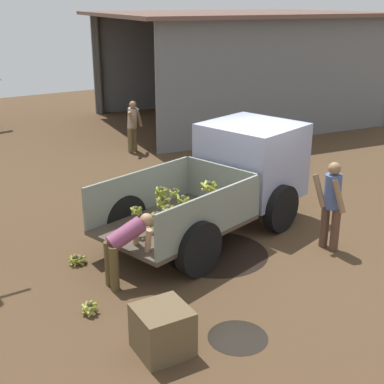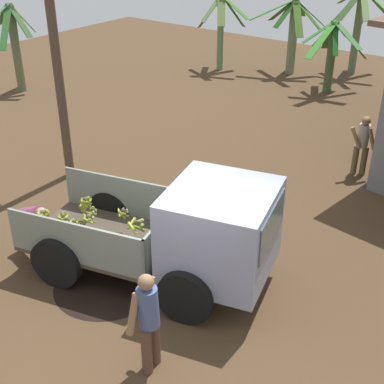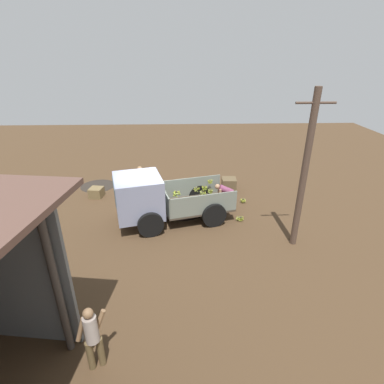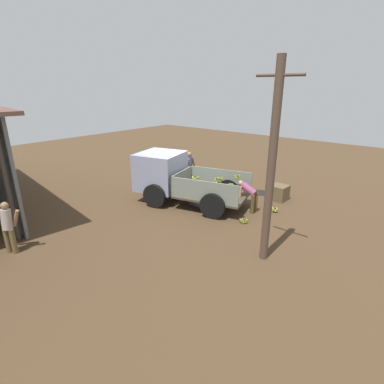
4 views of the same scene
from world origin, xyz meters
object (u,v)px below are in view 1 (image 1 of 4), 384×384
Objects in this scene: person_worker_loading at (125,244)px; banana_bunch_on_ground_0 at (90,307)px; person_bystander_near_shed at (133,124)px; cargo_truck at (238,172)px; banana_bunch_on_ground_2 at (75,259)px; wooden_crate_0 at (162,330)px; person_foreground_visitor at (332,202)px; banana_bunch_on_ground_1 at (80,259)px.

banana_bunch_on_ground_0 is at bearing -145.59° from person_worker_loading.
cargo_truck is at bearing -30.57° from person_bystander_near_shed.
wooden_crate_0 is at bearing -88.81° from banana_bunch_on_ground_2.
person_foreground_visitor is 6.31× the size of banana_bunch_on_ground_0.
person_worker_loading is 4.68× the size of banana_bunch_on_ground_2.
person_foreground_visitor reaches higher than person_worker_loading.
cargo_truck is at bearing 22.04° from person_worker_loading.
banana_bunch_on_ground_2 is at bearing 91.19° from wooden_crate_0.
person_foreground_visitor is at bearing -87.25° from cargo_truck.
banana_bunch_on_ground_2 is at bearing -34.78° from person_foreground_visitor.
cargo_truck is 3.09× the size of person_bystander_near_shed.
banana_bunch_on_ground_2 is at bearing 166.68° from banana_bunch_on_ground_1.
person_bystander_near_shed is 6.34× the size of banana_bunch_on_ground_2.
cargo_truck is 4.34m from banana_bunch_on_ground_0.
person_bystander_near_shed is (0.04, 7.85, -0.07)m from person_foreground_visitor.
banana_bunch_on_ground_1 is 2.89m from wooden_crate_0.
banana_bunch_on_ground_0 is at bearing -104.06° from banana_bunch_on_ground_2.
person_foreground_visitor is 1.46× the size of person_worker_loading.
banana_bunch_on_ground_2 reaches higher than banana_bunch_on_ground_1.
banana_bunch_on_ground_1 is at bearing 73.00° from banana_bunch_on_ground_0.
wooden_crate_0 is at bearing -70.97° from banana_bunch_on_ground_0.
banana_bunch_on_ground_1 is (-4.09, -5.95, -0.77)m from person_bystander_near_shed.
person_bystander_near_shed is at bearing 54.89° from banana_bunch_on_ground_2.
person_foreground_visitor is 3.78m from person_worker_loading.
cargo_truck is 2.04m from person_foreground_visitor.
banana_bunch_on_ground_0 is at bearing -14.13° from person_foreground_visitor.
cargo_truck reaches higher than person_foreground_visitor.
cargo_truck is 19.60× the size of banana_bunch_on_ground_2.
banana_bunch_on_ground_0 is at bearing -172.44° from cargo_truck.
cargo_truck reaches higher than wooden_crate_0.
person_bystander_near_shed is at bearing 65.06° from wooden_crate_0.
cargo_truck is 2.87× the size of person_foreground_visitor.
cargo_truck is at bearing -82.45° from person_foreground_visitor.
person_worker_loading is (-3.07, -1.08, -0.37)m from cargo_truck.
person_worker_loading is 1.69× the size of wooden_crate_0.
banana_bunch_on_ground_2 is at bearing 165.66° from cargo_truck.
cargo_truck is 19.25× the size of banana_bunch_on_ground_1.
cargo_truck is 18.07× the size of banana_bunch_on_ground_0.
wooden_crate_0 reaches higher than banana_bunch_on_ground_1.
banana_bunch_on_ground_0 is at bearing -107.00° from banana_bunch_on_ground_1.
cargo_truck reaches higher than banana_bunch_on_ground_0.
banana_bunch_on_ground_1 is at bearing -35.00° from person_foreground_visitor.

